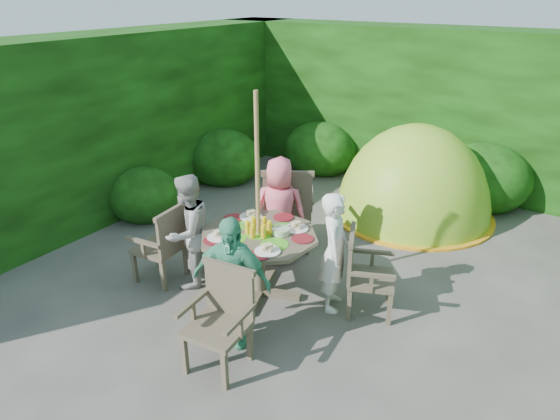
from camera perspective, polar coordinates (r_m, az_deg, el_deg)
The scene contains 13 objects.
ground at distance 5.59m, azimuth 7.30°, elevation -9.30°, with size 60.00×60.00×0.00m, color #47443F.
hedge_enclosure at distance 6.18m, azimuth 13.56°, elevation 6.43°, with size 9.00×9.00×2.50m.
patio_table at distance 5.21m, azimuth -2.39°, elevation -3.85°, with size 1.59×1.59×0.88m.
parasol_pole at distance 5.01m, azimuth -2.54°, elevation 1.05°, with size 0.04×0.04×2.20m, color olive.
garden_chair_right at distance 5.09m, azimuth 9.56°, elevation -7.01°, with size 0.61×0.65×0.85m.
garden_chair_left at distance 5.68m, azimuth -13.15°, elevation -3.75°, with size 0.52×0.57×0.87m.
garden_chair_back at distance 6.17m, azimuth 0.87°, elevation 0.29°, with size 0.83×0.81×1.06m.
garden_chair_front at distance 4.41m, azimuth -6.71°, elevation -12.04°, with size 0.57×0.52×0.88m.
child_right at distance 5.04m, azimuth 6.27°, elevation -4.80°, with size 0.46×0.30×1.27m, color white.
child_left at distance 5.48m, azimuth -10.44°, elevation -2.47°, with size 0.63×0.49×1.29m, color #9D9D98.
child_back at distance 5.89m, azimuth -0.06°, elevation -0.05°, with size 0.63×0.41×1.30m, color #FC687E.
child_front at distance 4.55m, azimuth -5.57°, elevation -8.14°, with size 0.75×0.31×1.28m, color #47A67F.
dome_tent at distance 7.59m, azimuth 14.68°, elevation -0.48°, with size 2.53×2.53×2.67m.
Camera 1 is at (1.98, -4.23, 3.06)m, focal length 32.00 mm.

